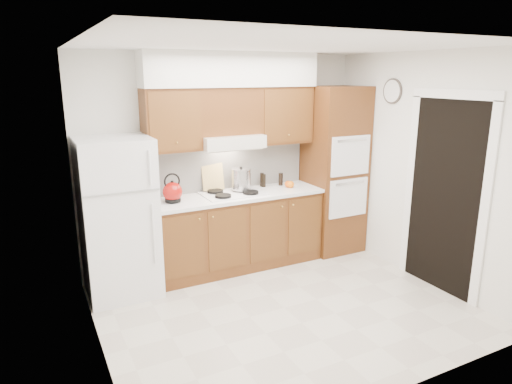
{
  "coord_description": "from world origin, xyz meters",
  "views": [
    {
      "loc": [
        -2.21,
        -3.67,
        2.35
      ],
      "look_at": [
        -0.1,
        0.45,
        1.15
      ],
      "focal_mm": 32.0,
      "sensor_mm": 36.0,
      "label": 1
    }
  ],
  "objects_px": {
    "oven_cabinet": "(334,170)",
    "kettle": "(173,192)",
    "stock_pot": "(241,179)",
    "fridge": "(118,218)"
  },
  "relations": [
    {
      "from": "oven_cabinet",
      "to": "kettle",
      "type": "distance_m",
      "value": 2.22
    },
    {
      "from": "oven_cabinet",
      "to": "stock_pot",
      "type": "relative_size",
      "value": 8.82
    },
    {
      "from": "oven_cabinet",
      "to": "kettle",
      "type": "bearing_deg",
      "value": 179.65
    },
    {
      "from": "oven_cabinet",
      "to": "stock_pot",
      "type": "distance_m",
      "value": 1.33
    },
    {
      "from": "oven_cabinet",
      "to": "stock_pot",
      "type": "height_order",
      "value": "oven_cabinet"
    },
    {
      "from": "kettle",
      "to": "oven_cabinet",
      "type": "bearing_deg",
      "value": 14.05
    },
    {
      "from": "kettle",
      "to": "stock_pot",
      "type": "xyz_separation_m",
      "value": [
        0.89,
        0.08,
        0.03
      ]
    },
    {
      "from": "fridge",
      "to": "oven_cabinet",
      "type": "bearing_deg",
      "value": 0.7
    },
    {
      "from": "fridge",
      "to": "stock_pot",
      "type": "height_order",
      "value": "fridge"
    },
    {
      "from": "stock_pot",
      "to": "kettle",
      "type": "bearing_deg",
      "value": -174.74
    }
  ]
}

